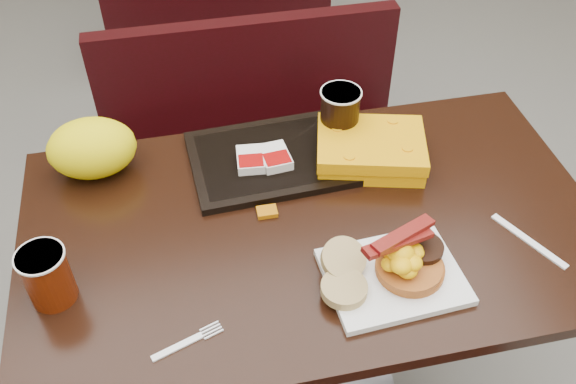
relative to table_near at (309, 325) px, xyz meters
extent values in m
cube|color=white|center=(0.11, -0.17, 0.38)|extent=(0.27, 0.21, 0.02)
cylinder|color=#A54A1B|center=(0.15, -0.17, 0.40)|extent=(0.16, 0.16, 0.03)
cylinder|color=black|center=(0.18, -0.15, 0.42)|extent=(0.09, 0.09, 0.01)
ellipsoid|color=#F0B604|center=(0.12, -0.17, 0.44)|extent=(0.10, 0.09, 0.05)
cylinder|color=tan|center=(0.01, -0.20, 0.40)|extent=(0.09, 0.09, 0.02)
cylinder|color=tan|center=(0.03, -0.14, 0.41)|extent=(0.10, 0.10, 0.05)
cylinder|color=maroon|center=(-0.51, -0.08, 0.43)|extent=(0.11, 0.11, 0.12)
cube|color=white|center=(0.41, -0.14, 0.38)|extent=(0.09, 0.17, 0.00)
cube|color=#AF6107|center=(-0.09, 0.05, 0.38)|extent=(0.04, 0.03, 0.01)
cube|color=#8C0504|center=(0.05, 0.11, 0.38)|extent=(0.05, 0.03, 0.01)
cube|color=black|center=(-0.04, 0.21, 0.38)|extent=(0.39, 0.28, 0.02)
cube|color=silver|center=(-0.10, 0.19, 0.40)|extent=(0.07, 0.09, 0.02)
cube|color=silver|center=(-0.04, 0.19, 0.40)|extent=(0.07, 0.09, 0.02)
cylinder|color=black|center=(0.12, 0.25, 0.45)|extent=(0.09, 0.09, 0.12)
cube|color=orange|center=(0.17, 0.16, 0.41)|extent=(0.28, 0.24, 0.06)
ellipsoid|color=#FDF008|center=(-0.44, 0.26, 0.44)|extent=(0.23, 0.20, 0.13)
camera|label=1|loc=(-0.24, -0.87, 1.34)|focal=39.54mm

